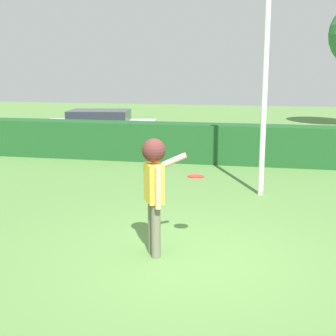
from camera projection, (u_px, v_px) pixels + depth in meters
ground_plane at (187, 257)px, 7.15m from camera, size 60.00×60.00×0.00m
person at (155, 181)px, 7.00m from camera, size 0.61×0.78×1.80m
frisbee at (196, 176)px, 7.40m from camera, size 0.26×0.26×0.04m
lamppost at (266, 56)px, 10.05m from camera, size 0.24×0.24×5.46m
hedge_row at (229, 144)px, 14.13m from camera, size 29.40×0.90×1.15m
parked_car_silver at (100, 125)px, 17.87m from camera, size 4.41×2.31×1.25m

